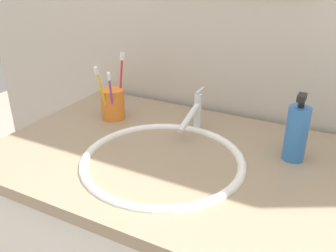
# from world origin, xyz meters

# --- Properties ---
(tiled_wall_back) EXTENTS (2.23, 0.04, 2.40)m
(tiled_wall_back) POSITION_xyz_m (0.00, 0.37, 1.20)
(tiled_wall_back) COLOR beige
(tiled_wall_back) RESTS_ON ground
(sink_basin) EXTENTS (0.44, 0.44, 0.09)m
(sink_basin) POSITION_xyz_m (-0.03, -0.05, 0.85)
(sink_basin) COLOR white
(sink_basin) RESTS_ON vanity_counter
(faucet) EXTENTS (0.02, 0.17, 0.13)m
(faucet) POSITION_xyz_m (-0.03, 0.15, 0.94)
(faucet) COLOR silver
(faucet) RESTS_ON sink_basin
(toothbrush_cup) EXTENTS (0.08, 0.08, 0.10)m
(toothbrush_cup) POSITION_xyz_m (-0.31, 0.12, 0.93)
(toothbrush_cup) COLOR orange
(toothbrush_cup) RESTS_ON vanity_counter
(toothbrush_yellow) EXTENTS (0.01, 0.06, 0.19)m
(toothbrush_yellow) POSITION_xyz_m (-0.31, 0.07, 0.99)
(toothbrush_yellow) COLOR yellow
(toothbrush_yellow) RESTS_ON toothbrush_cup
(toothbrush_purple) EXTENTS (0.03, 0.05, 0.17)m
(toothbrush_purple) POSITION_xyz_m (-0.28, 0.08, 0.98)
(toothbrush_purple) COLOR purple
(toothbrush_purple) RESTS_ON toothbrush_cup
(toothbrush_red) EXTENTS (0.02, 0.04, 0.21)m
(toothbrush_red) POSITION_xyz_m (-0.29, 0.15, 1.00)
(toothbrush_red) COLOR red
(toothbrush_red) RESTS_ON toothbrush_cup
(soap_dispenser) EXTENTS (0.06, 0.06, 0.19)m
(soap_dispenser) POSITION_xyz_m (0.28, 0.12, 0.95)
(soap_dispenser) COLOR #3372BF
(soap_dispenser) RESTS_ON vanity_counter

